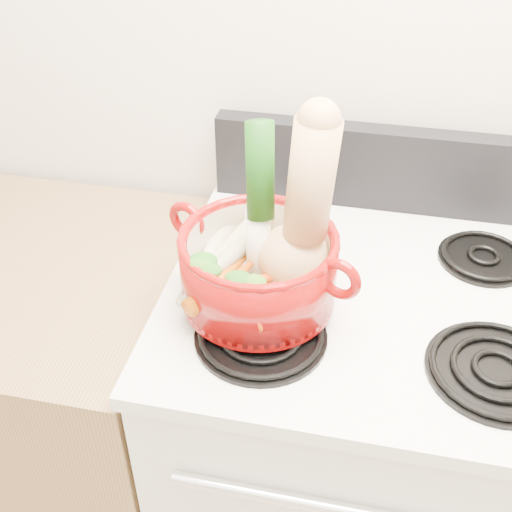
% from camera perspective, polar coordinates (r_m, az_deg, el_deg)
% --- Properties ---
extents(wall_back, '(3.50, 0.02, 2.60)m').
position_cam_1_polar(wall_back, '(1.33, 13.70, 18.30)').
color(wall_back, silver).
rests_on(wall_back, floor).
extents(stove_body, '(0.76, 0.65, 0.92)m').
position_cam_1_polar(stove_body, '(1.55, 8.80, -17.11)').
color(stove_body, white).
rests_on(stove_body, floor).
extents(cooktop, '(0.78, 0.67, 0.03)m').
position_cam_1_polar(cooktop, '(1.20, 10.90, -3.76)').
color(cooktop, white).
rests_on(cooktop, stove_body).
extents(control_backsplash, '(0.76, 0.05, 0.18)m').
position_cam_1_polar(control_backsplash, '(1.39, 12.11, 7.53)').
color(control_backsplash, black).
rests_on(control_backsplash, cooktop).
extents(oven_handle, '(0.60, 0.02, 0.02)m').
position_cam_1_polar(oven_handle, '(1.10, 8.82, -21.59)').
color(oven_handle, silver).
rests_on(oven_handle, stove_body).
extents(burner_front_left, '(0.22, 0.22, 0.02)m').
position_cam_1_polar(burner_front_left, '(1.08, 0.43, -6.96)').
color(burner_front_left, black).
rests_on(burner_front_left, cooktop).
extents(burner_front_right, '(0.22, 0.22, 0.02)m').
position_cam_1_polar(burner_front_right, '(1.09, 20.63, -9.41)').
color(burner_front_right, black).
rests_on(burner_front_right, cooktop).
extents(burner_back_left, '(0.17, 0.17, 0.02)m').
position_cam_1_polar(burner_back_left, '(1.31, 3.09, 2.06)').
color(burner_back_left, black).
rests_on(burner_back_left, cooktop).
extents(burner_back_right, '(0.17, 0.17, 0.02)m').
position_cam_1_polar(burner_back_right, '(1.32, 19.59, -0.04)').
color(burner_back_right, black).
rests_on(burner_back_right, cooktop).
extents(dutch_oven, '(0.34, 0.34, 0.13)m').
position_cam_1_polar(dutch_oven, '(1.09, 0.22, -1.15)').
color(dutch_oven, maroon).
rests_on(dutch_oven, burner_front_left).
extents(pot_handle_left, '(0.08, 0.04, 0.07)m').
position_cam_1_polar(pot_handle_left, '(1.14, -6.17, 3.19)').
color(pot_handle_left, maroon).
rests_on(pot_handle_left, dutch_oven).
extents(pot_handle_right, '(0.08, 0.04, 0.07)m').
position_cam_1_polar(pot_handle_right, '(1.01, 7.44, -2.03)').
color(pot_handle_right, maroon).
rests_on(pot_handle_right, dutch_oven).
extents(squash, '(0.18, 0.17, 0.32)m').
position_cam_1_polar(squash, '(1.03, 4.46, 4.29)').
color(squash, tan).
rests_on(squash, dutch_oven).
extents(leek, '(0.07, 0.10, 0.30)m').
position_cam_1_polar(leek, '(1.05, 0.23, 4.52)').
color(leek, white).
rests_on(leek, dutch_oven).
extents(ginger, '(0.11, 0.09, 0.05)m').
position_cam_1_polar(ginger, '(1.16, 2.53, 0.68)').
color(ginger, '#D4C082').
rests_on(ginger, dutch_oven).
extents(parsnip_0, '(0.04, 0.20, 0.05)m').
position_cam_1_polar(parsnip_0, '(1.15, -1.81, 0.05)').
color(parsnip_0, beige).
rests_on(parsnip_0, dutch_oven).
extents(parsnip_1, '(0.09, 0.22, 0.06)m').
position_cam_1_polar(parsnip_1, '(1.13, -4.42, -0.15)').
color(parsnip_1, beige).
rests_on(parsnip_1, dutch_oven).
extents(parsnip_2, '(0.08, 0.21, 0.06)m').
position_cam_1_polar(parsnip_2, '(1.15, -1.07, 0.86)').
color(parsnip_2, beige).
rests_on(parsnip_2, dutch_oven).
extents(parsnip_3, '(0.13, 0.21, 0.06)m').
position_cam_1_polar(parsnip_3, '(1.09, -3.41, -0.84)').
color(parsnip_3, beige).
rests_on(parsnip_3, dutch_oven).
extents(parsnip_4, '(0.13, 0.21, 0.06)m').
position_cam_1_polar(parsnip_4, '(1.13, -2.29, 0.96)').
color(parsnip_4, '#EEE5C2').
rests_on(parsnip_4, dutch_oven).
extents(parsnip_5, '(0.15, 0.24, 0.07)m').
position_cam_1_polar(parsnip_5, '(1.12, -2.30, 1.01)').
color(parsnip_5, beige).
rests_on(parsnip_5, dutch_oven).
extents(carrot_0, '(0.07, 0.17, 0.05)m').
position_cam_1_polar(carrot_0, '(1.09, -1.45, -2.75)').
color(carrot_0, '#BB5509').
rests_on(carrot_0, dutch_oven).
extents(carrot_1, '(0.09, 0.16, 0.05)m').
position_cam_1_polar(carrot_1, '(1.08, -3.34, -2.44)').
color(carrot_1, '#B95609').
rests_on(carrot_1, dutch_oven).
extents(carrot_2, '(0.06, 0.16, 0.04)m').
position_cam_1_polar(carrot_2, '(1.05, 1.49, -3.72)').
color(carrot_2, '#CC3A0A').
rests_on(carrot_2, dutch_oven).
extents(carrot_3, '(0.15, 0.11, 0.05)m').
position_cam_1_polar(carrot_3, '(1.07, -0.54, -2.52)').
color(carrot_3, '#BA4009').
rests_on(carrot_3, dutch_oven).
extents(carrot_4, '(0.08, 0.15, 0.04)m').
position_cam_1_polar(carrot_4, '(1.07, -1.88, -2.17)').
color(carrot_4, '#C14A09').
rests_on(carrot_4, dutch_oven).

